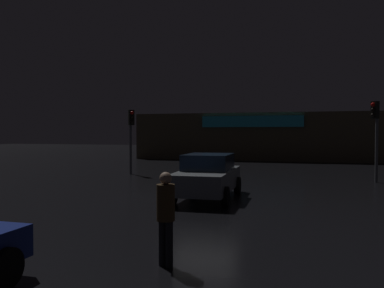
{
  "coord_description": "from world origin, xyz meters",
  "views": [
    {
      "loc": [
        3.82,
        -14.46,
        2.48
      ],
      "look_at": [
        -1.47,
        3.51,
        1.95
      ],
      "focal_mm": 37.42,
      "sensor_mm": 36.0,
      "label": 1
    }
  ],
  "objects_px": {
    "store_building": "(259,136)",
    "traffic_signal_opposite": "(375,124)",
    "car_near": "(208,176)",
    "traffic_signal_main": "(131,129)",
    "pedestrian": "(166,211)"
  },
  "relations": [
    {
      "from": "store_building",
      "to": "traffic_signal_opposite",
      "type": "distance_m",
      "value": 19.99
    },
    {
      "from": "traffic_signal_opposite",
      "to": "pedestrian",
      "type": "relative_size",
      "value": 2.3
    },
    {
      "from": "traffic_signal_main",
      "to": "traffic_signal_opposite",
      "type": "height_order",
      "value": "traffic_signal_opposite"
    },
    {
      "from": "traffic_signal_main",
      "to": "pedestrian",
      "type": "distance_m",
      "value": 16.8
    },
    {
      "from": "traffic_signal_opposite",
      "to": "car_near",
      "type": "xyz_separation_m",
      "value": [
        -6.79,
        -6.98,
        -2.03
      ]
    },
    {
      "from": "store_building",
      "to": "traffic_signal_main",
      "type": "bearing_deg",
      "value": -106.45
    },
    {
      "from": "store_building",
      "to": "traffic_signal_opposite",
      "type": "bearing_deg",
      "value": -66.47
    },
    {
      "from": "car_near",
      "to": "traffic_signal_main",
      "type": "bearing_deg",
      "value": 132.09
    },
    {
      "from": "traffic_signal_main",
      "to": "car_near",
      "type": "xyz_separation_m",
      "value": [
        6.52,
        -7.22,
        -1.87
      ]
    },
    {
      "from": "store_building",
      "to": "pedestrian",
      "type": "relative_size",
      "value": 12.51
    },
    {
      "from": "traffic_signal_opposite",
      "to": "store_building",
      "type": "bearing_deg",
      "value": 113.53
    },
    {
      "from": "traffic_signal_opposite",
      "to": "pedestrian",
      "type": "bearing_deg",
      "value": -111.18
    },
    {
      "from": "traffic_signal_main",
      "to": "car_near",
      "type": "height_order",
      "value": "traffic_signal_main"
    },
    {
      "from": "pedestrian",
      "to": "car_near",
      "type": "bearing_deg",
      "value": 98.35
    },
    {
      "from": "store_building",
      "to": "traffic_signal_opposite",
      "type": "xyz_separation_m",
      "value": [
        7.98,
        -18.31,
        0.76
      ]
    }
  ]
}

